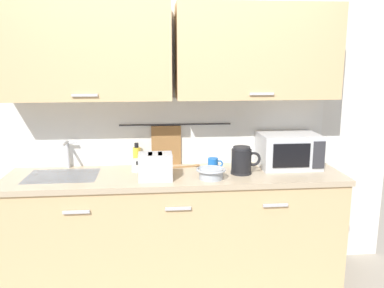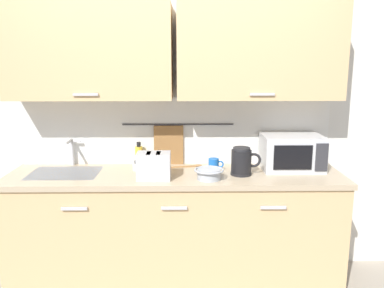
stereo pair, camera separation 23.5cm
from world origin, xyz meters
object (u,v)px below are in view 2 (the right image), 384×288
Objects in this scene: mixing_bowl at (209,173)px; dish_soap_bottle at (139,155)px; electric_kettle at (242,162)px; toaster at (154,166)px; microwave at (292,152)px; mug_near_sink at (138,164)px; mug_by_kettle at (214,164)px; wooden_spoon at (190,166)px.

dish_soap_bottle is at bearing 145.02° from mixing_bowl.
electric_kettle reaches higher than toaster.
microwave is 1.20m from mug_near_sink.
microwave is 3.83× the size of mug_by_kettle.
mug_near_sink is at bearing -179.19° from microwave.
electric_kettle is 0.28m from mixing_bowl.
mug_near_sink is at bearing 170.22° from electric_kettle.
microwave is 3.83× the size of mug_near_sink.
toaster is (-0.65, -0.09, -0.01)m from electric_kettle.
toaster is 2.13× the size of mug_by_kettle.
mug_by_kettle is (0.59, -0.02, 0.00)m from mug_near_sink.
dish_soap_bottle is 0.42m from wooden_spoon.
mug_near_sink and mug_by_kettle have the same top height.
dish_soap_bottle reaches higher than toaster.
toaster is 0.42m from wooden_spoon.
microwave is at bearing -5.32° from wooden_spoon.
mixing_bowl is (0.54, -0.25, -0.00)m from mug_near_sink.
dish_soap_bottle is 0.38m from toaster.
mug_by_kettle is at bearing -13.74° from dish_soap_bottle.
toaster is (-0.40, 0.03, 0.05)m from mixing_bowl.
wooden_spoon is (-0.80, 0.07, -0.13)m from microwave.
mug_near_sink is (-0.79, 0.14, -0.05)m from electric_kettle.
toaster is at bearing -57.97° from mug_near_sink.
electric_kettle is at bearing -9.78° from mug_near_sink.
electric_kettle is at bearing -30.42° from wooden_spoon.
toaster is (0.15, -0.35, 0.01)m from dish_soap_bottle.
mixing_bowl reaches higher than wooden_spoon.
dish_soap_bottle is (-1.21, 0.11, -0.05)m from microwave.
mug_near_sink is 0.59m from mixing_bowl.
toaster is at bearing -155.16° from mug_by_kettle.
mug_near_sink reaches higher than mixing_bowl.
mug_near_sink is at bearing -87.35° from dish_soap_bottle.
dish_soap_bottle reaches higher than mug_by_kettle.
mixing_bowl is (-0.25, -0.11, -0.06)m from electric_kettle.
microwave is 0.81m from wooden_spoon.
dish_soap_bottle is 0.14m from mug_near_sink.
dish_soap_bottle is 0.71× the size of wooden_spoon.
electric_kettle is at bearing -159.54° from microwave.
microwave is at bearing -5.37° from dish_soap_bottle.
dish_soap_bottle is at bearing 92.65° from mug_near_sink.
dish_soap_bottle is 0.61m from mug_by_kettle.
mug_by_kettle is at bearing -1.49° from mug_near_sink.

